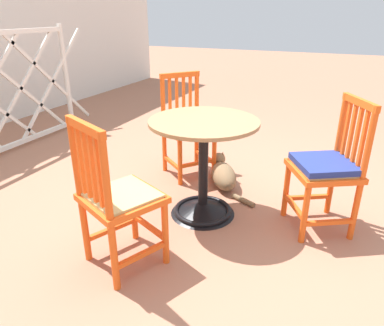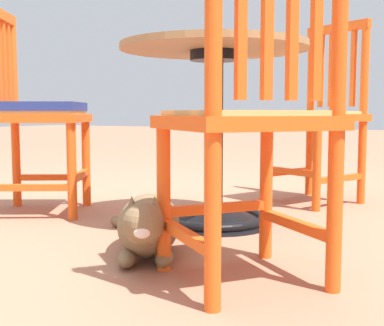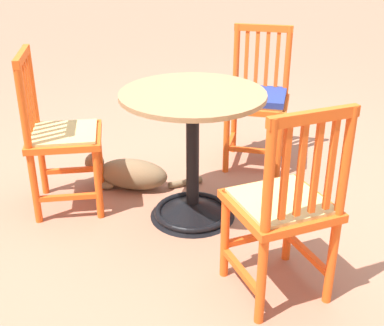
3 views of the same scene
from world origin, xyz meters
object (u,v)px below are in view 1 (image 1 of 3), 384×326
object	(u,v)px
orange_chair_by_planter	(327,168)
tabby_cat	(223,174)
orange_chair_facing_out	(118,200)
orange_chair_at_corner	(187,129)
cafe_table	(203,179)

from	to	relation	value
orange_chair_by_planter	tabby_cat	size ratio (longest dim) A/B	1.61
orange_chair_facing_out	tabby_cat	bearing A→B (deg)	-8.98
orange_chair_facing_out	orange_chair_by_planter	world-z (taller)	same
tabby_cat	orange_chair_at_corner	bearing A→B (deg)	76.00
cafe_table	orange_chair_by_planter	distance (m)	0.85
orange_chair_at_corner	orange_chair_by_planter	bearing A→B (deg)	-110.36
orange_chair_by_planter	tabby_cat	distance (m)	0.98
orange_chair_at_corner	cafe_table	bearing A→B (deg)	-146.67
cafe_table	orange_chair_at_corner	xyz separation A→B (m)	(0.63, 0.41, 0.15)
orange_chair_facing_out	cafe_table	bearing A→B (deg)	-17.14
cafe_table	orange_chair_by_planter	bearing A→B (deg)	-78.09
orange_chair_at_corner	orange_chair_facing_out	bearing A→B (deg)	-172.08
orange_chair_by_planter	tabby_cat	xyz separation A→B (m)	(0.36, 0.84, -0.35)
orange_chair_facing_out	orange_chair_by_planter	bearing A→B (deg)	-49.15
orange_chair_facing_out	orange_chair_by_planter	xyz separation A→B (m)	(0.90, -1.04, 0.01)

